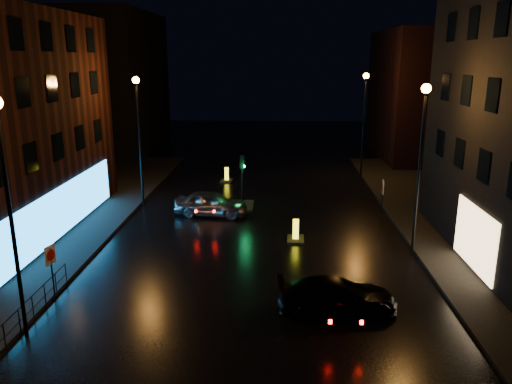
% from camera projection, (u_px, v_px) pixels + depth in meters
% --- Properties ---
extents(ground, '(120.00, 120.00, 0.00)m').
position_uv_depth(ground, '(249.00, 311.00, 19.34)').
color(ground, black).
rests_on(ground, ground).
extents(pavement_left, '(12.00, 44.00, 0.15)m').
position_uv_depth(pavement_left, '(5.00, 234.00, 27.61)').
color(pavement_left, black).
rests_on(pavement_left, ground).
extents(building_far_left, '(8.00, 16.00, 14.00)m').
position_uv_depth(building_far_left, '(114.00, 82.00, 51.92)').
color(building_far_left, black).
rests_on(building_far_left, ground).
extents(building_far_right, '(8.00, 14.00, 12.00)m').
position_uv_depth(building_far_right, '(422.00, 95.00, 48.02)').
color(building_far_right, black).
rests_on(building_far_right, ground).
extents(street_lamp_lnear, '(0.44, 0.44, 8.37)m').
position_uv_depth(street_lamp_lnear, '(6.00, 183.00, 16.28)').
color(street_lamp_lnear, black).
rests_on(street_lamp_lnear, ground).
extents(street_lamp_lfar, '(0.44, 0.44, 8.37)m').
position_uv_depth(street_lamp_lfar, '(138.00, 122.00, 31.71)').
color(street_lamp_lfar, black).
rests_on(street_lamp_lfar, ground).
extents(street_lamp_rnear, '(0.44, 0.44, 8.37)m').
position_uv_depth(street_lamp_rnear, '(421.00, 145.00, 23.36)').
color(street_lamp_rnear, black).
rests_on(street_lamp_rnear, ground).
extents(street_lamp_rfar, '(0.44, 0.44, 8.37)m').
position_uv_depth(street_lamp_rfar, '(364.00, 110.00, 38.79)').
color(street_lamp_rfar, black).
rests_on(street_lamp_rfar, ground).
extents(traffic_signal, '(1.40, 2.40, 3.45)m').
position_uv_depth(traffic_signal, '(242.00, 199.00, 32.76)').
color(traffic_signal, black).
rests_on(traffic_signal, ground).
extents(guard_railing, '(0.05, 6.04, 1.00)m').
position_uv_depth(guard_railing, '(32.00, 302.00, 18.51)').
color(guard_railing, black).
rests_on(guard_railing, ground).
extents(silver_hatchback, '(4.64, 2.29, 1.52)m').
position_uv_depth(silver_hatchback, '(211.00, 203.00, 30.93)').
color(silver_hatchback, '#989A9F').
rests_on(silver_hatchback, ground).
extents(dark_sedan, '(4.78, 2.31, 1.34)m').
position_uv_depth(dark_sedan, '(337.00, 296.00, 19.14)').
color(dark_sedan, black).
rests_on(dark_sedan, ground).
extents(bollard_near, '(0.94, 1.38, 1.18)m').
position_uv_depth(bollard_near, '(296.00, 236.00, 26.77)').
color(bollard_near, black).
rests_on(bollard_near, ground).
extents(bollard_far, '(0.97, 1.35, 1.11)m').
position_uv_depth(bollard_far, '(227.00, 178.00, 39.59)').
color(bollard_far, black).
rests_on(bollard_far, ground).
extents(road_sign_left, '(0.19, 0.56, 2.35)m').
position_uv_depth(road_sign_left, '(51.00, 260.00, 19.77)').
color(road_sign_left, black).
rests_on(road_sign_left, ground).
extents(road_sign_right, '(0.13, 0.61, 2.50)m').
position_uv_depth(road_sign_right, '(383.00, 190.00, 29.63)').
color(road_sign_right, black).
rests_on(road_sign_right, ground).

